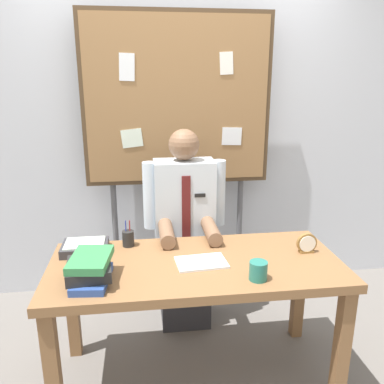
% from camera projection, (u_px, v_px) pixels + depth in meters
% --- Properties ---
extents(ground_plane, '(12.00, 12.00, 0.00)m').
position_uv_depth(ground_plane, '(196.00, 375.00, 2.37)').
color(ground_plane, slate).
extents(back_wall, '(6.40, 0.08, 2.70)m').
position_uv_depth(back_wall, '(175.00, 126.00, 3.10)').
color(back_wall, silver).
rests_on(back_wall, ground_plane).
extents(desk, '(1.60, 0.71, 0.75)m').
position_uv_depth(desk, '(196.00, 278.00, 2.19)').
color(desk, brown).
rests_on(desk, ground_plane).
extents(person, '(0.55, 0.56, 1.40)m').
position_uv_depth(person, '(185.00, 238.00, 2.72)').
color(person, '#2D2D33').
rests_on(person, ground_plane).
extents(bulletin_board, '(1.37, 0.09, 2.17)m').
position_uv_depth(bulletin_board, '(178.00, 104.00, 2.86)').
color(bulletin_board, '#4C3823').
rests_on(bulletin_board, ground_plane).
extents(book_stack, '(0.24, 0.31, 0.14)m').
position_uv_depth(book_stack, '(90.00, 269.00, 1.94)').
color(book_stack, '#2D4C99').
rests_on(book_stack, desk).
extents(open_notebook, '(0.28, 0.20, 0.01)m').
position_uv_depth(open_notebook, '(201.00, 262.00, 2.14)').
color(open_notebook, white).
rests_on(open_notebook, desk).
extents(desk_clock, '(0.12, 0.04, 0.12)m').
position_uv_depth(desk_clock, '(307.00, 244.00, 2.26)').
color(desk_clock, olive).
rests_on(desk_clock, desk).
extents(coffee_mug, '(0.09, 0.09, 0.10)m').
position_uv_depth(coffee_mug, '(258.00, 271.00, 1.96)').
color(coffee_mug, '#267266').
rests_on(coffee_mug, desk).
extents(pen_holder, '(0.07, 0.07, 0.16)m').
position_uv_depth(pen_holder, '(128.00, 238.00, 2.35)').
color(pen_holder, '#262626').
rests_on(pen_holder, desk).
extents(paper_tray, '(0.26, 0.20, 0.06)m').
position_uv_depth(paper_tray, '(85.00, 247.00, 2.28)').
color(paper_tray, '#333338').
rests_on(paper_tray, desk).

